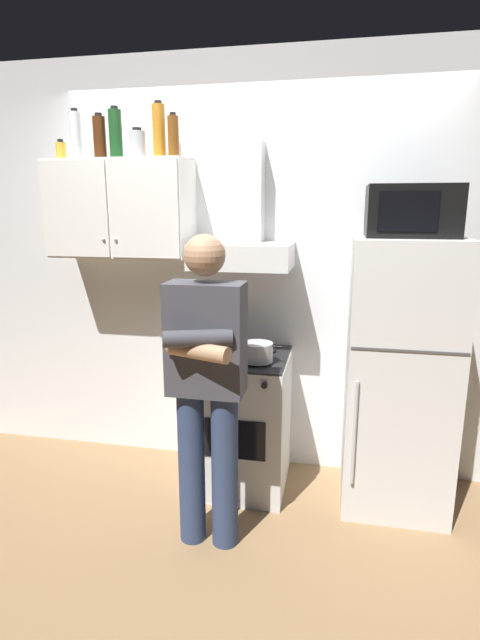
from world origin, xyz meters
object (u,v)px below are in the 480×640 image
Objects in this scene: bottle_canister_steel at (137,145)px; bottle_beer_brown at (173,137)px; cooking_pot at (258,352)px; refrigerator at (399,376)px; bottle_wine_green at (116,134)px; microwave at (411,211)px; bottle_rum_dark at (100,138)px; bottle_liquor_amber at (159,132)px; upper_cabinet at (121,209)px; range_hood at (244,235)px; stove_oven at (240,420)px; person_standing at (206,383)px; bottle_vodka_clear at (76,136)px; bottle_spice_jar at (61,151)px.

bottle_canister_steel is 0.23m from bottle_beer_brown.
bottle_canister_steel is at bearing 163.55° from cooking_pot.
bottle_wine_green is (-1.75, 0.12, 1.40)m from refrigerator.
microwave is 1.91m from bottle_rum_dark.
bottle_rum_dark is at bearing -172.48° from bottle_liquor_amber.
upper_cabinet is 1.20× the size of range_hood.
microwave is (-0.00, 0.02, 0.94)m from refrigerator.
person_standing is at bearing -94.72° from stove_oven.
bottle_vodka_clear is 1.18× the size of bottle_beer_brown.
bottle_canister_steel is (-1.61, 0.10, 0.39)m from microwave.
upper_cabinet is 1.55m from stove_oven.
bottle_canister_steel is 0.16m from bottle_wine_green.
bottle_liquor_amber is (-0.54, 0.17, 1.78)m from stove_oven.
range_hood is at bearing -1.33° from bottle_beer_brown.
upper_cabinet is 0.56m from bottle_beer_brown.
refrigerator reaches higher than cooking_pot.
range_hood is 2.22× the size of bottle_liquor_amber.
bottle_rum_dark is (-0.86, 0.73, 1.28)m from person_standing.
person_standing is at bearing -44.26° from upper_cabinet.
refrigerator is (0.95, -0.13, -0.80)m from range_hood.
microwave is at bearing -2.07° from bottle_spice_jar.
bottle_canister_steel reaches higher than cooking_pot.
bottle_rum_dark is at bearing -179.04° from bottle_wine_green.
range_hood reaches higher than person_standing.
bottle_vodka_clear is at bearing 176.63° from microwave.
bottle_canister_steel is at bearing 175.96° from refrigerator.
bottle_vodka_clear reaches higher than microwave.
upper_cabinet is 0.55× the size of person_standing.
bottle_spice_jar is (-0.36, -0.03, -0.09)m from bottle_wine_green.
range_hood is 1.24m from bottle_vodka_clear.
cooking_pot is 1.76m from bottle_spice_jar.
upper_cabinet reaches higher than cooking_pot.
cooking_pot is at bearing -171.68° from refrigerator.
upper_cabinet is 0.53m from bottle_vodka_clear.
bottle_canister_steel is 0.15m from bottle_liquor_amber.
range_hood is at bearing 1.52° from bottle_spice_jar.
bottle_rum_dark is (-1.04, 0.24, 1.25)m from cooking_pot.
bottle_liquor_amber is at bearing 175.58° from range_hood.
cooking_pot is 0.91× the size of bottle_vodka_clear.
bottle_rum_dark is at bearing -177.01° from upper_cabinet.
stove_oven is 0.55× the size of refrigerator.
bottle_vodka_clear is at bearing 176.72° from bottle_canister_steel.
bottle_vodka_clear is (-1.21, 0.26, 1.27)m from cooking_pot.
bottle_liquor_amber is at bearing 6.63° from bottle_spice_jar.
bottle_vodka_clear reaches higher than cooking_pot.
person_standing is 1.67m from bottle_wine_green.
bottle_canister_steel is 0.25m from bottle_rum_dark.
range_hood is 4.15× the size of bottle_canister_steel.
cooking_pot is (0.93, -0.24, -0.82)m from upper_cabinet.
upper_cabinet reaches higher than person_standing.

